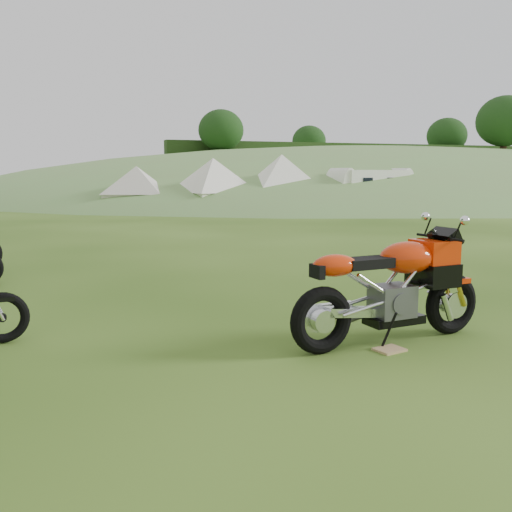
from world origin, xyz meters
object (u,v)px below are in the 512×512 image
object	(u,v)px
tent_left	(137,186)
tent_mid	(213,184)
plywood_board	(390,350)
sport_motorcycle	(391,280)
tent_right	(282,182)
caravan	(370,190)

from	to	relation	value
tent_left	tent_mid	xyz separation A→B (m)	(3.35, -1.29, 0.12)
tent_mid	plywood_board	bearing A→B (deg)	-116.69
sport_motorcycle	tent_right	size ratio (longest dim) A/B	0.74
plywood_board	tent_mid	size ratio (longest dim) A/B	0.10
caravan	tent_right	bearing A→B (deg)	156.00
tent_mid	tent_right	xyz separation A→B (m)	(3.21, -0.53, 0.06)
sport_motorcycle	tent_right	bearing A→B (deg)	65.37
plywood_board	tent_left	world-z (taller)	tent_left
sport_motorcycle	tent_right	world-z (taller)	tent_right
tent_left	tent_right	xyz separation A→B (m)	(6.56, -1.81, 0.18)
plywood_board	tent_mid	bearing A→B (deg)	79.78
plywood_board	caravan	size ratio (longest dim) A/B	0.07
tent_left	tent_mid	world-z (taller)	tent_mid
plywood_board	tent_right	world-z (taller)	tent_right
sport_motorcycle	plywood_board	size ratio (longest dim) A/B	7.90
tent_left	tent_mid	size ratio (longest dim) A/B	0.91
sport_motorcycle	plywood_board	distance (m)	0.72
tent_left	caravan	bearing A→B (deg)	4.08
sport_motorcycle	tent_left	world-z (taller)	tent_left
tent_left	tent_right	size ratio (longest dim) A/B	0.87
tent_left	tent_mid	bearing A→B (deg)	-0.52
plywood_board	tent_mid	world-z (taller)	tent_mid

